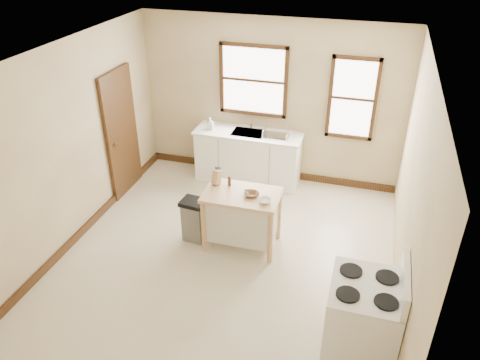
# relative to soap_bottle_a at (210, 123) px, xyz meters

# --- Properties ---
(floor) EXTENTS (5.00, 5.00, 0.00)m
(floor) POSITION_rel_soap_bottle_a_xyz_m (0.97, -2.14, -1.03)
(floor) COLOR beige
(floor) RESTS_ON ground
(ceiling) EXTENTS (5.00, 5.00, 0.00)m
(ceiling) POSITION_rel_soap_bottle_a_xyz_m (0.97, -2.14, 1.77)
(ceiling) COLOR white
(ceiling) RESTS_ON ground
(wall_back) EXTENTS (4.50, 0.04, 2.80)m
(wall_back) POSITION_rel_soap_bottle_a_xyz_m (0.97, 0.36, 0.37)
(wall_back) COLOR beige
(wall_back) RESTS_ON ground
(wall_left) EXTENTS (0.04, 5.00, 2.80)m
(wall_left) POSITION_rel_soap_bottle_a_xyz_m (-1.28, -2.14, 0.37)
(wall_left) COLOR beige
(wall_left) RESTS_ON ground
(wall_right) EXTENTS (0.04, 5.00, 2.80)m
(wall_right) POSITION_rel_soap_bottle_a_xyz_m (3.22, -2.14, 0.37)
(wall_right) COLOR beige
(wall_right) RESTS_ON ground
(window_main) EXTENTS (1.17, 0.06, 1.22)m
(window_main) POSITION_rel_soap_bottle_a_xyz_m (0.67, 0.34, 0.72)
(window_main) COLOR black
(window_main) RESTS_ON wall_back
(window_side) EXTENTS (0.77, 0.06, 1.37)m
(window_side) POSITION_rel_soap_bottle_a_xyz_m (2.32, 0.34, 0.57)
(window_side) COLOR black
(window_side) RESTS_ON wall_back
(door_left) EXTENTS (0.06, 0.90, 2.10)m
(door_left) POSITION_rel_soap_bottle_a_xyz_m (-1.24, -0.84, 0.02)
(door_left) COLOR black
(door_left) RESTS_ON ground
(baseboard_back) EXTENTS (4.50, 0.04, 0.12)m
(baseboard_back) POSITION_rel_soap_bottle_a_xyz_m (0.97, 0.33, -0.97)
(baseboard_back) COLOR black
(baseboard_back) RESTS_ON ground
(baseboard_left) EXTENTS (0.04, 5.00, 0.12)m
(baseboard_left) POSITION_rel_soap_bottle_a_xyz_m (-1.25, -2.14, -0.97)
(baseboard_left) COLOR black
(baseboard_left) RESTS_ON ground
(sink_counter) EXTENTS (1.86, 0.62, 0.92)m
(sink_counter) POSITION_rel_soap_bottle_a_xyz_m (0.67, 0.06, -0.57)
(sink_counter) COLOR white
(sink_counter) RESTS_ON ground
(faucet) EXTENTS (0.03, 0.03, 0.22)m
(faucet) POSITION_rel_soap_bottle_a_xyz_m (0.67, 0.24, -0.00)
(faucet) COLOR silver
(faucet) RESTS_ON sink_counter
(soap_bottle_a) EXTENTS (0.10, 0.10, 0.22)m
(soap_bottle_a) POSITION_rel_soap_bottle_a_xyz_m (0.00, 0.00, 0.00)
(soap_bottle_a) COLOR #B2B2B2
(soap_bottle_a) RESTS_ON sink_counter
(soap_bottle_b) EXTENTS (0.10, 0.10, 0.21)m
(soap_bottle_b) POSITION_rel_soap_bottle_a_xyz_m (0.01, -0.00, -0.01)
(soap_bottle_b) COLOR #B2B2B2
(soap_bottle_b) RESTS_ON sink_counter
(dish_rack) EXTENTS (0.46, 0.37, 0.11)m
(dish_rack) POSITION_rel_soap_bottle_a_xyz_m (1.16, 0.04, -0.06)
(dish_rack) COLOR silver
(dish_rack) RESTS_ON sink_counter
(kitchen_island) EXTENTS (1.06, 0.68, 0.86)m
(kitchen_island) POSITION_rel_soap_bottle_a_xyz_m (1.10, -1.79, -0.60)
(kitchen_island) COLOR #F4C28F
(kitchen_island) RESTS_ON ground
(knife_block) EXTENTS (0.13, 0.13, 0.20)m
(knife_block) POSITION_rel_soap_bottle_a_xyz_m (0.69, -1.64, -0.07)
(knife_block) COLOR tan
(knife_block) RESTS_ON kitchen_island
(pepper_grinder) EXTENTS (0.06, 0.06, 0.15)m
(pepper_grinder) POSITION_rel_soap_bottle_a_xyz_m (0.87, -1.63, -0.10)
(pepper_grinder) COLOR #422411
(pepper_grinder) RESTS_ON kitchen_island
(bowl_a) EXTENTS (0.24, 0.24, 0.05)m
(bowl_a) POSITION_rel_soap_bottle_a_xyz_m (1.23, -1.81, -0.15)
(bowl_a) COLOR brown
(bowl_a) RESTS_ON kitchen_island
(bowl_b) EXTENTS (0.23, 0.23, 0.04)m
(bowl_b) POSITION_rel_soap_bottle_a_xyz_m (1.26, -1.81, -0.15)
(bowl_b) COLOR brown
(bowl_b) RESTS_ON kitchen_island
(bowl_c) EXTENTS (0.22, 0.22, 0.05)m
(bowl_c) POSITION_rel_soap_bottle_a_xyz_m (1.46, -1.93, -0.15)
(bowl_c) COLOR white
(bowl_c) RESTS_ON kitchen_island
(trash_bin) EXTENTS (0.37, 0.32, 0.66)m
(trash_bin) POSITION_rel_soap_bottle_a_xyz_m (0.41, -1.87, -0.70)
(trash_bin) COLOR slate
(trash_bin) RESTS_ON ground
(gas_stove) EXTENTS (0.78, 0.79, 1.24)m
(gas_stove) POSITION_rel_soap_bottle_a_xyz_m (2.85, -3.30, -0.41)
(gas_stove) COLOR white
(gas_stove) RESTS_ON ground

